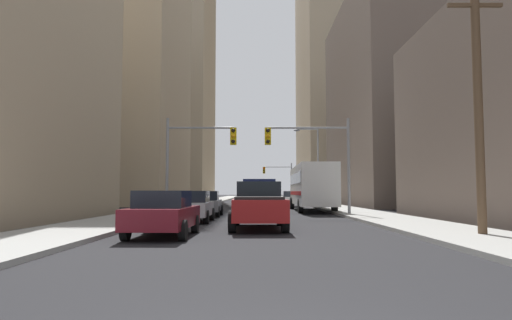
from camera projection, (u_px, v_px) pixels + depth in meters
sidewalk_left at (199, 203)px, 53.45m from camera, size 3.57×160.00×0.15m
sidewalk_right at (312, 203)px, 53.50m from camera, size 3.57×160.00×0.15m
city_bus at (310, 186)px, 34.20m from camera, size 2.69×11.54×3.40m
pickup_truck_red at (257, 205)px, 18.14m from camera, size 2.20×5.44×1.90m
cargo_van_navy at (257, 195)px, 29.98m from camera, size 2.16×5.22×2.26m
sedan_maroon at (162, 213)px, 14.81m from camera, size 1.95×4.24×1.52m
sedan_silver at (190, 206)px, 21.92m from camera, size 1.95×4.20×1.52m
sedan_grey at (204, 203)px, 27.29m from camera, size 1.95×4.25×1.52m
sedan_beige at (257, 200)px, 38.58m from camera, size 1.95×4.24×1.52m
sedan_white at (290, 199)px, 43.65m from camera, size 1.95×4.20×1.52m
traffic_signal_near_left at (196, 149)px, 27.46m from camera, size 4.32×0.44×6.00m
traffic_signal_near_right at (310, 149)px, 27.49m from camera, size 5.22×0.44×6.00m
traffic_signal_far_right at (277, 175)px, 71.59m from camera, size 4.67×0.44×6.00m
utility_pole_right at (476, 90)px, 14.61m from camera, size 2.20×0.28×9.02m
street_lamp_right at (312, 159)px, 41.72m from camera, size 2.33×0.32×7.50m
building_left_mid_office at (100, 75)px, 53.43m from camera, size 18.37×19.84×30.59m
building_left_far_tower at (146, 21)px, 92.14m from camera, size 25.97×24.01×72.95m
building_right_mid_block at (443, 103)px, 49.77m from camera, size 22.41×24.36×22.56m
building_right_far_highrise at (350, 24)px, 94.35m from camera, size 21.23×28.32×73.35m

